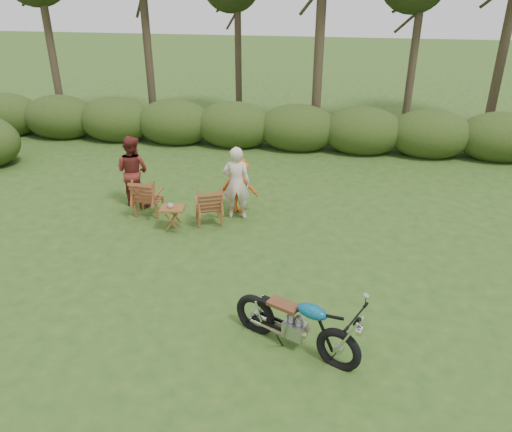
% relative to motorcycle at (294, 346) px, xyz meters
% --- Properties ---
extents(ground, '(80.00, 80.00, 0.00)m').
position_rel_motorcycle_xyz_m(ground, '(-0.81, 0.40, 0.00)').
color(ground, '#244517').
rests_on(ground, ground).
extents(tree_line, '(22.52, 11.62, 8.14)m').
position_rel_motorcycle_xyz_m(tree_line, '(-0.31, 10.14, 3.81)').
color(tree_line, '#352A1D').
rests_on(tree_line, ground).
extents(motorcycle, '(2.11, 1.52, 1.13)m').
position_rel_motorcycle_xyz_m(motorcycle, '(0.00, 0.00, 0.00)').
color(motorcycle, '#0D81B2').
rests_on(motorcycle, ground).
extents(lawn_chair_right, '(0.81, 0.81, 0.90)m').
position_rel_motorcycle_xyz_m(lawn_chair_right, '(-2.25, 3.76, 0.00)').
color(lawn_chair_right, '#5A2B16').
rests_on(lawn_chair_right, ground).
extents(lawn_chair_left, '(0.63, 0.63, 0.92)m').
position_rel_motorcycle_xyz_m(lawn_chair_left, '(-3.72, 3.99, 0.00)').
color(lawn_chair_left, brown).
rests_on(lawn_chair_left, ground).
extents(side_table, '(0.56, 0.49, 0.53)m').
position_rel_motorcycle_xyz_m(side_table, '(-2.93, 3.34, 0.27)').
color(side_table, brown).
rests_on(side_table, ground).
extents(cup, '(0.14, 0.14, 0.10)m').
position_rel_motorcycle_xyz_m(cup, '(-2.96, 3.32, 0.58)').
color(cup, beige).
rests_on(cup, side_table).
extents(adult_a, '(0.65, 0.47, 1.68)m').
position_rel_motorcycle_xyz_m(adult_a, '(-1.70, 4.14, 0.00)').
color(adult_a, beige).
rests_on(adult_a, ground).
extents(adult_b, '(0.95, 0.82, 1.69)m').
position_rel_motorcycle_xyz_m(adult_b, '(-4.24, 4.47, 0.00)').
color(adult_b, maroon).
rests_on(adult_b, ground).
extents(child, '(0.89, 0.57, 1.31)m').
position_rel_motorcycle_xyz_m(child, '(-1.71, 4.48, 0.00)').
color(child, '#D24613').
rests_on(child, ground).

